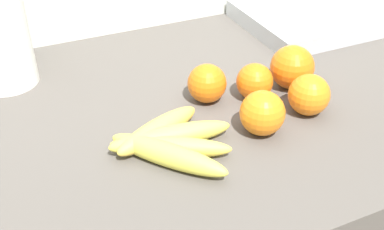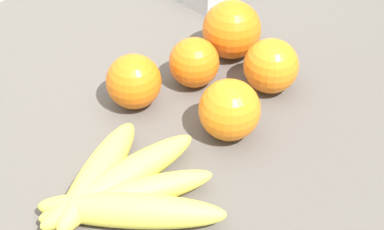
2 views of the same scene
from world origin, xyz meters
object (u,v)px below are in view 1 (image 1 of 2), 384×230
at_px(banana_bunch, 167,142).
at_px(sink_basin, 330,12).
at_px(orange_center, 207,83).
at_px(orange_back_left, 262,113).
at_px(orange_back_right, 292,67).
at_px(orange_right, 309,95).
at_px(orange_far_right, 255,82).

height_order(banana_bunch, sink_basin, sink_basin).
bearing_deg(orange_center, sink_basin, 25.27).
bearing_deg(banana_bunch, orange_back_left, -5.93).
bearing_deg(sink_basin, banana_bunch, -150.64).
distance_m(orange_center, orange_back_right, 0.17).
xyz_separation_m(orange_back_left, orange_back_right, (0.13, 0.10, 0.00)).
height_order(orange_right, orange_back_right, orange_back_right).
bearing_deg(orange_far_right, sink_basin, 33.45).
bearing_deg(orange_back_left, orange_right, 8.94).
height_order(orange_back_left, orange_back_right, orange_back_right).
relative_size(orange_right, orange_center, 1.03).
bearing_deg(banana_bunch, sink_basin, 29.36).
xyz_separation_m(orange_center, sink_basin, (0.43, 0.20, -0.01)).
distance_m(banana_bunch, sink_basin, 0.63).
distance_m(orange_center, sink_basin, 0.48).
height_order(orange_right, sink_basin, sink_basin).
relative_size(orange_back_left, orange_center, 1.06).
bearing_deg(orange_right, orange_back_left, -171.06).
bearing_deg(banana_bunch, orange_far_right, 21.53).
distance_m(orange_right, sink_basin, 0.42).
bearing_deg(orange_far_right, orange_center, 161.93).
height_order(banana_bunch, orange_far_right, orange_far_right).
distance_m(orange_back_right, sink_basin, 0.35).
bearing_deg(orange_center, orange_back_left, -72.41).
xyz_separation_m(orange_back_right, sink_basin, (0.26, 0.22, -0.02)).
relative_size(orange_far_right, orange_back_left, 0.90).
xyz_separation_m(banana_bunch, orange_far_right, (0.20, 0.08, 0.02)).
bearing_deg(sink_basin, orange_right, -132.87).
relative_size(banana_bunch, orange_back_right, 2.44).
relative_size(orange_back_left, orange_back_right, 0.90).
height_order(banana_bunch, orange_back_left, orange_back_left).
distance_m(orange_back_left, orange_center, 0.13).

